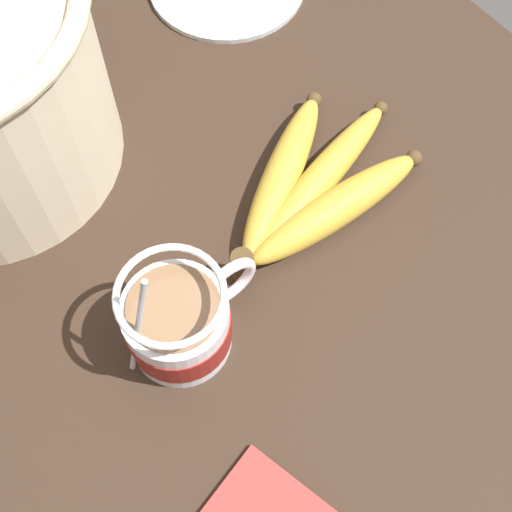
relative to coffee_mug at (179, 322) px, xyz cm
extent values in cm
cube|color=#332319|center=(1.94, -3.50, -5.72)|extent=(93.17, 93.17, 3.70)
cylinder|color=silver|center=(-0.14, 0.00, -0.41)|extent=(8.67, 8.67, 6.92)
cylinder|color=maroon|center=(-0.14, 0.00, -0.53)|extent=(8.87, 8.87, 3.34)
torus|color=silver|center=(5.11, 0.00, 0.90)|extent=(5.48, 0.90, 5.48)
cylinder|color=#846042|center=(-0.14, 0.00, 3.15)|extent=(7.47, 7.47, 0.40)
torus|color=silver|center=(-0.14, 0.00, 5.67)|extent=(8.67, 8.67, 0.60)
cylinder|color=#B2B2B7|center=(-3.30, 0.00, 3.86)|extent=(3.76, 0.50, 12.58)
ellipsoid|color=#B2B2B7|center=(-1.66, 0.00, -2.37)|extent=(3.00, 2.00, 0.80)
cylinder|color=#4C381E|center=(7.59, 1.49, -1.29)|extent=(2.00, 2.00, 3.00)
ellipsoid|color=gold|center=(18.10, 1.12, -2.07)|extent=(19.14, 4.26, 3.61)
sphere|color=#4C381E|center=(27.61, 0.79, -2.07)|extent=(1.62, 1.62, 1.62)
ellipsoid|color=gold|center=(18.92, 4.51, -2.30)|extent=(21.54, 8.56, 3.15)
sphere|color=#4C381E|center=(29.29, 7.27, -2.30)|extent=(1.42, 1.42, 1.42)
ellipsoid|color=gold|center=(16.55, 7.04, -2.16)|extent=(18.02, 12.97, 3.42)
sphere|color=#4C381E|center=(24.65, 12.07, -2.16)|extent=(1.54, 1.54, 1.54)
camera|label=1|loc=(-8.14, -20.79, 54.23)|focal=50.00mm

